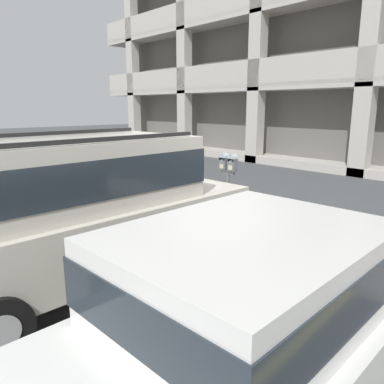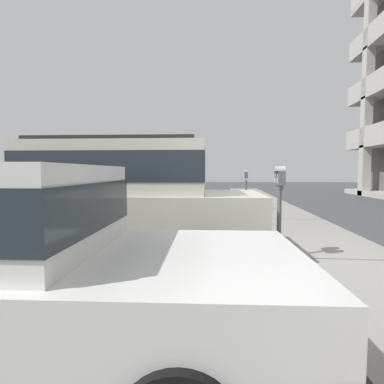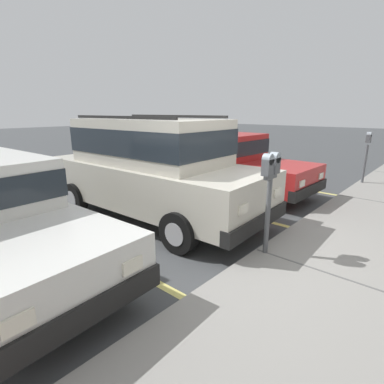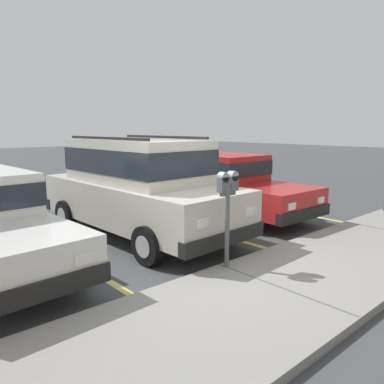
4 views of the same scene
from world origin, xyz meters
TOP-DOWN VIEW (x-y plane):
  - ground_plane at (0.00, 0.00)m, footprint 80.00×80.00m
  - sidewalk at (0.00, 1.30)m, footprint 40.00×2.20m
  - parking_stall_lines at (1.47, -1.40)m, footprint 11.85×4.80m
  - silver_suv at (-0.18, -2.28)m, footprint 2.15×4.85m
  - red_sedan at (-2.92, -2.39)m, footprint 1.92×4.52m
  - dark_hatchback at (2.75, -2.28)m, footprint 1.99×4.56m
  - parking_meter_near at (-0.01, 0.35)m, footprint 0.35×0.12m
  - parking_meter_far at (-5.87, 0.32)m, footprint 0.15×0.12m

SIDE VIEW (x-z plane):
  - ground_plane at x=0.00m, z-range -0.10..0.00m
  - parking_stall_lines at x=1.47m, z-range 0.00..0.01m
  - sidewalk at x=0.00m, z-range 0.00..0.12m
  - red_sedan at x=-2.92m, z-range 0.05..1.59m
  - dark_hatchback at x=2.75m, z-range 0.05..1.59m
  - parking_meter_far at x=-5.87m, z-range 0.35..1.78m
  - silver_suv at x=-0.18m, z-range 0.07..2.11m
  - parking_meter_near at x=-0.01m, z-range 0.48..1.93m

